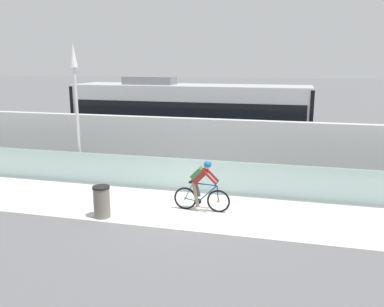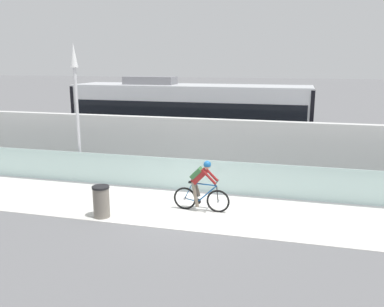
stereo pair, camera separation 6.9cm
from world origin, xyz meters
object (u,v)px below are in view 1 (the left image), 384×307
at_px(cyclist_on_bike, 201,186).
at_px(lamp_post_antenna, 76,95).
at_px(trash_bin, 102,202).
at_px(tram, 190,118).

xyz_separation_m(cyclist_on_bike, lamp_post_antenna, (-5.34, 2.15, 2.49)).
bearing_deg(lamp_post_antenna, cyclist_on_bike, -21.95).
relative_size(cyclist_on_bike, lamp_post_antenna, 0.34).
bearing_deg(trash_bin, tram, 86.07).
relative_size(tram, lamp_post_antenna, 2.13).
height_order(tram, cyclist_on_bike, tram).
distance_m(lamp_post_antenna, trash_bin, 5.13).
bearing_deg(tram, cyclist_on_bike, -72.42).
distance_m(cyclist_on_bike, trash_bin, 3.02).
height_order(cyclist_on_bike, trash_bin, cyclist_on_bike).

